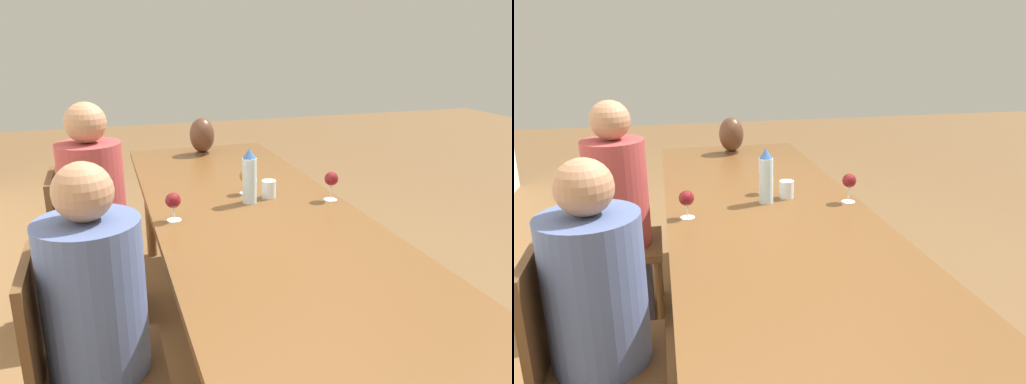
{
  "view_description": "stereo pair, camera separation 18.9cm",
  "coord_description": "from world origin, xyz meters",
  "views": [
    {
      "loc": [
        -2.04,
        0.66,
        1.58
      ],
      "look_at": [
        0.05,
        0.0,
        0.87
      ],
      "focal_mm": 35.0,
      "sensor_mm": 36.0,
      "label": 1
    },
    {
      "loc": [
        -2.09,
        0.47,
        1.58
      ],
      "look_at": [
        0.05,
        0.0,
        0.87
      ],
      "focal_mm": 35.0,
      "sensor_mm": 36.0,
      "label": 2
    }
  ],
  "objects": [
    {
      "name": "vase",
      "position": [
        1.28,
        0.0,
        0.9
      ],
      "size": [
        0.17,
        0.17,
        0.25
      ],
      "color": "#4C2D1E",
      "rests_on": "dining_table"
    },
    {
      "name": "chair_near",
      "position": [
        -0.45,
        0.8,
        0.48
      ],
      "size": [
        0.44,
        0.44,
        0.88
      ],
      "color": "brown",
      "rests_on": "ground_plane"
    },
    {
      "name": "water_tumbler",
      "position": [
        0.24,
        -0.13,
        0.82
      ],
      "size": [
        0.07,
        0.07,
        0.09
      ],
      "color": "silver",
      "rests_on": "dining_table"
    },
    {
      "name": "wine_glass_1",
      "position": [
        0.34,
        -0.04,
        0.86
      ],
      "size": [
        0.07,
        0.07,
        0.13
      ],
      "color": "silver",
      "rests_on": "dining_table"
    },
    {
      "name": "water_bottle",
      "position": [
        0.2,
        -0.01,
        0.91
      ],
      "size": [
        0.07,
        0.07,
        0.27
      ],
      "color": "silver",
      "rests_on": "dining_table"
    },
    {
      "name": "dining_table",
      "position": [
        0.0,
        0.0,
        0.71
      ],
      "size": [
        3.04,
        0.95,
        0.77
      ],
      "color": "brown",
      "rests_on": "ground_plane"
    },
    {
      "name": "chair_far",
      "position": [
        0.61,
        0.8,
        0.48
      ],
      "size": [
        0.44,
        0.44,
        0.88
      ],
      "color": "brown",
      "rests_on": "ground_plane"
    },
    {
      "name": "wine_glass_3",
      "position": [
        0.06,
        0.38,
        0.86
      ],
      "size": [
        0.07,
        0.07,
        0.13
      ],
      "color": "silver",
      "rests_on": "dining_table"
    },
    {
      "name": "wine_glass_0",
      "position": [
        0.11,
        -0.41,
        0.88
      ],
      "size": [
        0.07,
        0.07,
        0.15
      ],
      "color": "silver",
      "rests_on": "dining_table"
    },
    {
      "name": "person_near",
      "position": [
        -0.45,
        0.71,
        0.64
      ],
      "size": [
        0.34,
        0.34,
        1.2
      ],
      "color": "#2D2D38",
      "rests_on": "ground_plane"
    },
    {
      "name": "ground_plane",
      "position": [
        0.0,
        0.0,
        0.0
      ],
      "size": [
        14.0,
        14.0,
        0.0
      ],
      "primitive_type": "plane",
      "color": "brown"
    },
    {
      "name": "person_far",
      "position": [
        0.61,
        0.72,
        0.67
      ],
      "size": [
        0.33,
        0.33,
        1.25
      ],
      "color": "#2D2D38",
      "rests_on": "ground_plane"
    }
  ]
}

